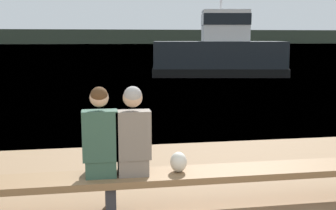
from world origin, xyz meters
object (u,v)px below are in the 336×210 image
object	(u,v)px
person_left	(100,137)
tugboat_red	(219,55)
shopping_bag	(179,162)
person_right	(133,135)
bench_main	(110,182)

from	to	relation	value
person_left	tugboat_red	distance (m)	19.31
person_left	shopping_bag	size ratio (longest dim) A/B	4.35
shopping_bag	tugboat_red	bearing A→B (deg)	72.05
person_right	tugboat_red	distance (m)	19.18
person_left	shopping_bag	bearing A→B (deg)	1.33
bench_main	shopping_bag	world-z (taller)	shopping_bag
bench_main	tugboat_red	distance (m)	19.29
person_left	tugboat_red	xyz separation A→B (m)	(6.79, 18.08, 0.22)
bench_main	shopping_bag	bearing A→B (deg)	1.49
bench_main	person_left	distance (m)	0.57
person_right	tugboat_red	bearing A→B (deg)	70.50
bench_main	tugboat_red	world-z (taller)	tugboat_red
bench_main	person_right	xyz separation A→B (m)	(0.28, -0.00, 0.57)
tugboat_red	shopping_bag	bearing A→B (deg)	171.89
person_right	shopping_bag	bearing A→B (deg)	2.32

